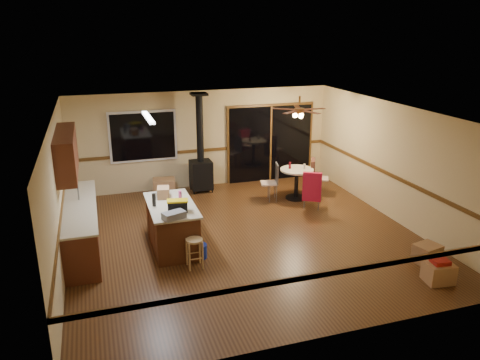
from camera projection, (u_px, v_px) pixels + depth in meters
name	position (u px, v px, depth m)	size (l,w,h in m)	color
floor	(244.00, 236.00, 9.76)	(7.00, 7.00, 0.00)	#4A2B14
ceiling	(245.00, 113.00, 8.95)	(7.00, 7.00, 0.00)	silver
wall_back	(204.00, 139.00, 12.52)	(7.00, 7.00, 0.00)	#CDB782
wall_front	(327.00, 255.00, 6.19)	(7.00, 7.00, 0.00)	#CDB782
wall_left	(59.00, 196.00, 8.34)	(7.00, 7.00, 0.00)	#CDB782
wall_right	(394.00, 163.00, 10.37)	(7.00, 7.00, 0.00)	#CDB782
chair_rail	(245.00, 191.00, 9.45)	(7.00, 7.00, 0.08)	#563715
window	(143.00, 136.00, 11.95)	(1.72, 0.10, 1.32)	black
sliding_door	(270.00, 144.00, 13.11)	(2.52, 0.10, 2.10)	black
lower_cabinets	(82.00, 227.00, 9.15)	(0.60, 3.00, 0.86)	#542515
countertop	(79.00, 206.00, 9.01)	(0.64, 3.04, 0.04)	#BEB293
upper_cabinets	(66.00, 153.00, 8.84)	(0.35, 2.00, 0.80)	#542515
kitchen_island	(172.00, 225.00, 9.19)	(0.88, 1.68, 0.90)	#492312
wood_stove	(201.00, 165.00, 12.24)	(0.55, 0.50, 2.52)	black
ceiling_fan	(299.00, 112.00, 11.24)	(0.24, 0.24, 0.55)	brown
fluorescent_strip	(148.00, 117.00, 8.71)	(0.10, 1.20, 0.04)	white
toolbox_grey	(174.00, 215.00, 8.36)	(0.40, 0.22, 0.13)	slate
toolbox_black	(178.00, 207.00, 8.66)	(0.36, 0.19, 0.20)	black
toolbox_yellow_lid	(177.00, 201.00, 8.63)	(0.39, 0.20, 0.03)	gold
box_on_island	(163.00, 192.00, 9.37)	(0.23, 0.32, 0.21)	#986B43
bottle_dark	(154.00, 200.00, 8.92)	(0.07, 0.07, 0.25)	black
bottle_pink	(180.00, 196.00, 9.21)	(0.07, 0.07, 0.20)	#D84C8C
bottle_white	(157.00, 196.00, 9.25)	(0.06, 0.06, 0.17)	white
bar_stool	(195.00, 253.00, 8.45)	(0.30, 0.30, 0.56)	tan
blue_bucket	(199.00, 251.00, 8.84)	(0.32, 0.32, 0.27)	#0D26BA
dining_table	(297.00, 179.00, 11.77)	(0.84, 0.84, 0.78)	black
glass_red	(290.00, 165.00, 11.71)	(0.06, 0.06, 0.17)	#590C14
glass_cream	(304.00, 167.00, 11.68)	(0.06, 0.06, 0.13)	beige
chair_left	(273.00, 178.00, 11.64)	(0.49, 0.49, 0.51)	#C0A48F
chair_near	(312.00, 187.00, 10.97)	(0.59, 0.61, 0.70)	#C0A48F
chair_right	(314.00, 173.00, 12.02)	(0.60, 0.58, 0.70)	#C0A48F
box_under_window	(164.00, 187.00, 12.06)	(0.56, 0.45, 0.45)	#986B43
box_corner_a	(439.00, 273.00, 7.99)	(0.46, 0.38, 0.35)	#986B43
box_corner_b	(427.00, 254.00, 8.64)	(0.44, 0.38, 0.35)	#986B43
box_small_red	(440.00, 261.00, 7.92)	(0.28, 0.23, 0.07)	maroon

